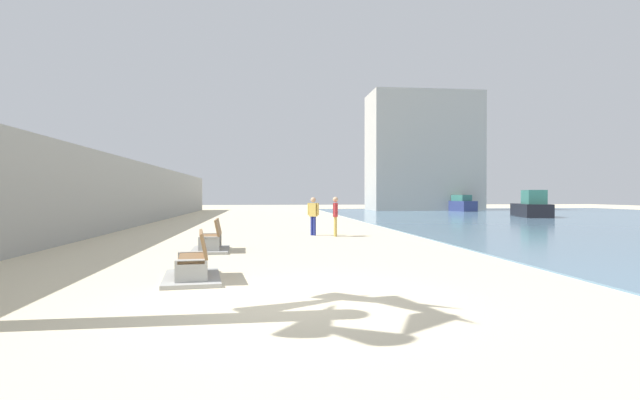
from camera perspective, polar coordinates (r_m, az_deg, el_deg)
ground_plane at (r=26.10m, az=-5.81°, el=-3.19°), size 120.00×120.00×0.00m
seawall at (r=27.00m, az=-21.94°, el=0.69°), size 0.80×64.00×3.57m
bench_near at (r=10.53m, az=-14.20°, el=-7.53°), size 1.34×2.22×0.98m
bench_far at (r=15.71m, az=-12.24°, el=-4.84°), size 1.18×2.14×0.98m
person_walking at (r=20.69m, az=1.77°, el=-1.54°), size 0.25×0.52×1.64m
person_standing at (r=21.19m, az=-0.77°, el=-1.52°), size 0.46×0.33×1.62m
boat_distant at (r=41.51m, az=22.91°, el=-0.74°), size 3.11×5.43×2.04m
boat_mid_bay at (r=54.56m, az=15.41°, el=-0.51°), size 2.29×5.40×1.67m
harbor_building at (r=57.09m, az=11.63°, el=5.34°), size 12.00×6.00×12.93m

